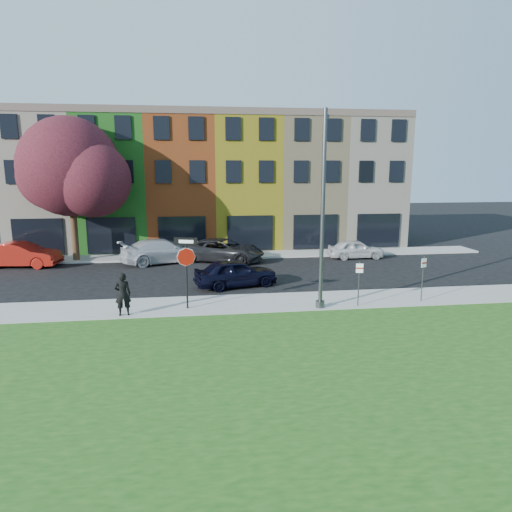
{
  "coord_description": "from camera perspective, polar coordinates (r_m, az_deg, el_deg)",
  "views": [
    {
      "loc": [
        -4.07,
        -17.26,
        6.35
      ],
      "look_at": [
        -1.19,
        4.0,
        2.14
      ],
      "focal_mm": 32.0,
      "sensor_mm": 36.0,
      "label": 1
    }
  ],
  "objects": [
    {
      "name": "sidewalk_near",
      "position": [
        22.06,
        8.64,
        -5.59
      ],
      "size": [
        40.0,
        3.0,
        0.12
      ],
      "primitive_type": "cube",
      "color": "gray",
      "rests_on": "ground"
    },
    {
      "name": "parking_sign_a",
      "position": [
        21.07,
        12.75,
        -2.74
      ],
      "size": [
        0.32,
        0.12,
        2.05
      ],
      "rotation": [
        0.0,
        0.0,
        -0.23
      ],
      "color": "#414346",
      "rests_on": "sidewalk_near"
    },
    {
      "name": "tree_purple",
      "position": [
        32.86,
        -22.02,
        10.02
      ],
      "size": [
        7.8,
        6.82,
        9.48
      ],
      "color": "#302010",
      "rests_on": "sidewalk_far"
    },
    {
      "name": "ground",
      "position": [
        18.83,
        5.3,
        -8.64
      ],
      "size": [
        120.0,
        120.0,
        0.0
      ],
      "primitive_type": "plane",
      "color": "black",
      "rests_on": "ground"
    },
    {
      "name": "man",
      "position": [
        20.16,
        -16.31,
        -4.6
      ],
      "size": [
        0.82,
        0.66,
        1.86
      ],
      "primitive_type": "imported",
      "rotation": [
        0.0,
        0.0,
        3.3
      ],
      "color": "black",
      "rests_on": "sidewalk_near"
    },
    {
      "name": "street_lamp",
      "position": [
        20.22,
        8.35,
        5.67
      ],
      "size": [
        1.04,
        2.5,
        8.64
      ],
      "rotation": [
        0.0,
        0.0,
        -0.31
      ],
      "color": "#414346",
      "rests_on": "sidewalk_near"
    },
    {
      "name": "parked_car_white",
      "position": [
        32.81,
        12.36,
        0.86
      ],
      "size": [
        1.6,
        3.9,
        1.32
      ],
      "primitive_type": "imported",
      "rotation": [
        0.0,
        0.0,
        1.58
      ],
      "color": "silver",
      "rests_on": "ground"
    },
    {
      "name": "sidewalk_far",
      "position": [
        32.88,
        -5.69,
        0.02
      ],
      "size": [
        40.0,
        2.4,
        0.12
      ],
      "primitive_type": "cube",
      "color": "gray",
      "rests_on": "ground"
    },
    {
      "name": "parked_car_red",
      "position": [
        32.9,
        -27.32,
        0.15
      ],
      "size": [
        2.98,
        5.31,
        1.6
      ],
      "primitive_type": "imported",
      "rotation": [
        0.0,
        0.0,
        1.44
      ],
      "color": "maroon",
      "rests_on": "ground"
    },
    {
      "name": "parked_car_dark",
      "position": [
        31.06,
        -4.1,
        0.73
      ],
      "size": [
        6.55,
        7.4,
        1.54
      ],
      "primitive_type": "imported",
      "rotation": [
        0.0,
        0.0,
        1.17
      ],
      "color": "black",
      "rests_on": "ground"
    },
    {
      "name": "stop_sign",
      "position": [
        20.21,
        -8.73,
        -0.3
      ],
      "size": [
        1.02,
        0.34,
        3.2
      ],
      "rotation": [
        0.0,
        0.0,
        -0.3
      ],
      "color": "black",
      "rests_on": "sidewalk_near"
    },
    {
      "name": "parked_car_silver",
      "position": [
        31.13,
        -11.62,
        0.61
      ],
      "size": [
        5.91,
        7.02,
        1.61
      ],
      "primitive_type": "imported",
      "rotation": [
        0.0,
        0.0,
        1.93
      ],
      "color": "#B7B7BD",
      "rests_on": "ground"
    },
    {
      "name": "parking_sign_b",
      "position": [
        22.64,
        20.15,
        -2.05
      ],
      "size": [
        0.3,
        0.16,
        2.15
      ],
      "rotation": [
        0.0,
        0.0,
        0.4
      ],
      "color": "#414346",
      "rests_on": "sidewalk_near"
    },
    {
      "name": "rowhouse_block",
      "position": [
        38.5,
        -5.42,
        9.03
      ],
      "size": [
        30.0,
        10.12,
        10.0
      ],
      "color": "beige",
      "rests_on": "ground"
    },
    {
      "name": "sedan_near",
      "position": [
        24.49,
        -2.53,
        -2.11
      ],
      "size": [
        3.93,
        5.3,
        1.51
      ],
      "primitive_type": "imported",
      "rotation": [
        0.0,
        0.0,
        1.82
      ],
      "color": "black",
      "rests_on": "ground"
    }
  ]
}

